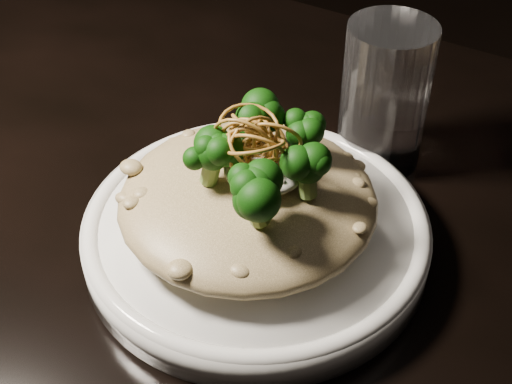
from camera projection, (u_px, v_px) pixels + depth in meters
table at (199, 307)px, 0.61m from camera, size 1.10×0.80×0.75m
plate at (256, 233)px, 0.54m from camera, size 0.26×0.26×0.03m
risotto at (248, 199)px, 0.52m from camera, size 0.19×0.19×0.04m
broccoli at (261, 154)px, 0.49m from camera, size 0.12×0.12×0.04m
cheese at (265, 168)px, 0.50m from camera, size 0.06×0.06×0.02m
shallots at (253, 139)px, 0.49m from camera, size 0.04×0.04×0.03m
drinking_glass at (385, 96)px, 0.59m from camera, size 0.09×0.09×0.13m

